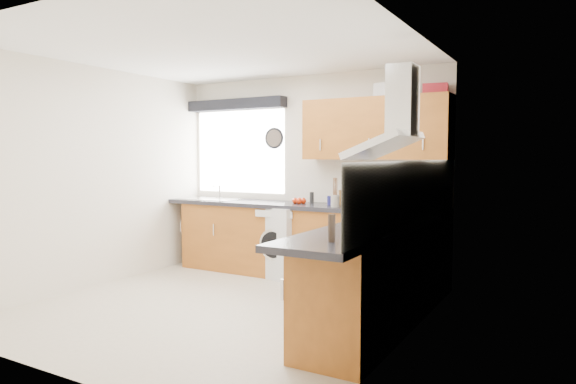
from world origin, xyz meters
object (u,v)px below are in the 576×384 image
Objects in this scene: washing_machine at (285,241)px; oven at (380,277)px; extractor_hood at (393,123)px; upper_cabinets at (375,129)px.

oven is at bearing -21.14° from washing_machine.
extractor_hood is 1.48m from upper_cabinets.
extractor_hood reaches higher than washing_machine.
upper_cabinets reaches higher than oven.
extractor_hood is 0.90× the size of washing_machine.
washing_machine is at bearing 145.95° from extractor_hood.
upper_cabinets is (-0.55, 1.32, 1.38)m from oven.
extractor_hood is 2.50m from washing_machine.
upper_cabinets reaches higher than extractor_hood.
upper_cabinets is 1.76m from washing_machine.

